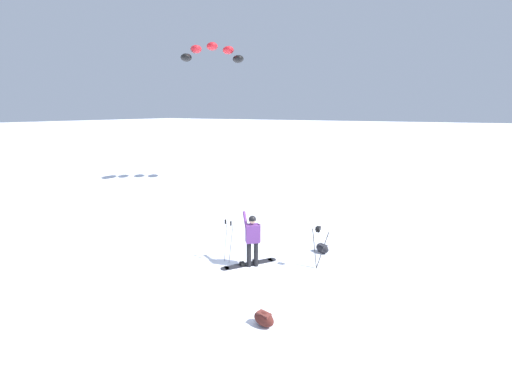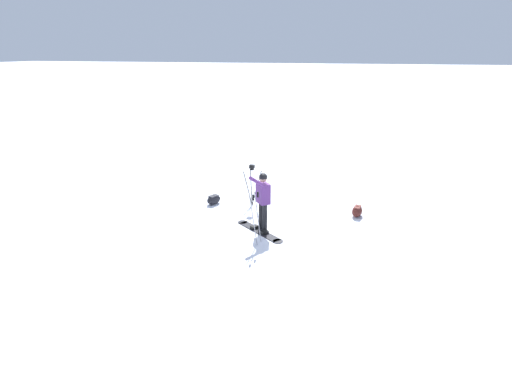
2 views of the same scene
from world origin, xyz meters
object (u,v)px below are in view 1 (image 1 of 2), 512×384
object	(u,v)px
camera_tripod	(318,239)
ski_poles	(228,235)
snowboarder	(252,236)
traction_kite	(212,52)
gear_bag_small	(322,248)
snowboard	(249,264)
gear_bag_large	(264,319)

from	to	relation	value
camera_tripod	ski_poles	bearing A→B (deg)	18.90
snowboarder	traction_kite	xyz separation A→B (m)	(8.51, -9.54, 7.12)
gear_bag_small	ski_poles	distance (m)	3.24
snowboard	traction_kite	world-z (taller)	traction_kite
camera_tripod	ski_poles	world-z (taller)	ski_poles
snowboard	gear_bag_large	bearing A→B (deg)	127.37
gear_bag_large	ski_poles	distance (m)	3.59
gear_bag_large	traction_kite	bearing A→B (deg)	-49.43
snowboard	ski_poles	distance (m)	1.10
snowboarder	snowboard	world-z (taller)	snowboarder
camera_tripod	gear_bag_small	world-z (taller)	camera_tripod
snowboarder	gear_bag_large	world-z (taller)	snowboarder
traction_kite	gear_bag_small	bearing A→B (deg)	143.24
traction_kite	gear_bag_small	distance (m)	14.82
snowboarder	gear_bag_small	world-z (taller)	snowboarder
gear_bag_large	ski_poles	world-z (taller)	ski_poles
traction_kite	snowboard	bearing A→B (deg)	131.36
gear_bag_small	camera_tripod	bearing A→B (deg)	101.57
traction_kite	gear_bag_large	size ratio (longest dim) A/B	6.69
camera_tripod	ski_poles	size ratio (longest dim) A/B	0.99
traction_kite	gear_bag_small	xyz separation A→B (m)	(-10.02, 7.48, -7.95)
gear_bag_small	snowboard	bearing A→B (deg)	50.33
gear_bag_large	ski_poles	xyz separation A→B (m)	(2.59, -2.38, 0.70)
gear_bag_large	camera_tripod	size ratio (longest dim) A/B	0.42
ski_poles	camera_tripod	bearing A→B (deg)	-161.10
gear_bag_small	snowboarder	bearing A→B (deg)	53.71
traction_kite	gear_bag_large	xyz separation A→B (m)	(-10.25, 11.97, -7.93)
traction_kite	gear_bag_large	distance (m)	17.64
snowboarder	ski_poles	xyz separation A→B (m)	(0.85, 0.05, -0.11)
snowboarder	camera_tripod	bearing A→B (deg)	-154.38
snowboarder	snowboard	distance (m)	0.97
gear_bag_large	gear_bag_small	size ratio (longest dim) A/B	0.96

